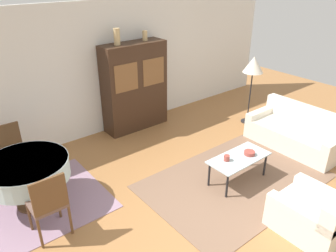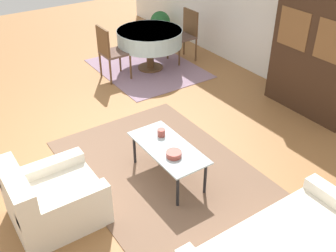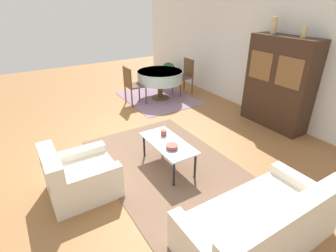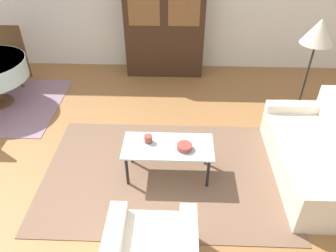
{
  "view_description": "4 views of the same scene",
  "coord_description": "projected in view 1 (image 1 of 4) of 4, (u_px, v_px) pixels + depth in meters",
  "views": [
    {
      "loc": [
        -2.75,
        -2.28,
        3.28
      ],
      "look_at": [
        0.2,
        1.4,
        0.95
      ],
      "focal_mm": 35.0,
      "sensor_mm": 36.0,
      "label": 1
    },
    {
      "loc": [
        4.12,
        -1.55,
        3.16
      ],
      "look_at": [
        1.01,
        0.55,
        0.75
      ],
      "focal_mm": 42.0,
      "sensor_mm": 36.0,
      "label": 2
    },
    {
      "loc": [
        4.08,
        -1.36,
        2.55
      ],
      "look_at": [
        1.01,
        0.55,
        0.75
      ],
      "focal_mm": 28.0,
      "sensor_mm": 36.0,
      "label": 3
    },
    {
      "loc": [
        1.12,
        -2.4,
        2.95
      ],
      "look_at": [
        1.01,
        0.55,
        0.75
      ],
      "focal_mm": 35.0,
      "sensor_mm": 36.0,
      "label": 4
    }
  ],
  "objects": [
    {
      "name": "dining_rug",
      "position": [
        33.0,
        206.0,
        4.94
      ],
      "size": [
        2.11,
        1.72,
        0.01
      ],
      "color": "gray",
      "rests_on": "ground_plane"
    },
    {
      "name": "armchair",
      "position": [
        315.0,
        215.0,
        4.37
      ],
      "size": [
        0.82,
        0.92,
        0.75
      ],
      "color": "silver",
      "rests_on": "ground_plane"
    },
    {
      "name": "coffee_table",
      "position": [
        239.0,
        160.0,
        5.35
      ],
      "size": [
        1.07,
        0.51,
        0.45
      ],
      "color": "black",
      "rests_on": "area_rug"
    },
    {
      "name": "area_rug",
      "position": [
        235.0,
        181.0,
        5.52
      ],
      "size": [
        3.03,
        2.01,
        0.01
      ],
      "color": "brown",
      "rests_on": "ground_plane"
    },
    {
      "name": "dining_chair_far",
      "position": [
        11.0,
        150.0,
        5.32
      ],
      "size": [
        0.44,
        0.44,
        0.97
      ],
      "rotation": [
        0.0,
        0.0,
        3.14
      ],
      "color": "brown",
      "rests_on": "dining_rug"
    },
    {
      "name": "bowl",
      "position": [
        249.0,
        153.0,
        5.39
      ],
      "size": [
        0.18,
        0.18,
        0.06
      ],
      "color": "#9E4238",
      "rests_on": "coffee_table"
    },
    {
      "name": "vase_short",
      "position": [
        145.0,
        36.0,
        6.7
      ],
      "size": [
        0.1,
        0.1,
        0.2
      ],
      "color": "tan",
      "rests_on": "display_cabinet"
    },
    {
      "name": "dining_chair_near",
      "position": [
        48.0,
        202.0,
        4.16
      ],
      "size": [
        0.44,
        0.44,
        0.97
      ],
      "color": "brown",
      "rests_on": "dining_rug"
    },
    {
      "name": "couch",
      "position": [
        296.0,
        133.0,
        6.48
      ],
      "size": [
        0.89,
        1.8,
        0.77
      ],
      "rotation": [
        0.0,
        0.0,
        1.57
      ],
      "color": "silver",
      "rests_on": "ground_plane"
    },
    {
      "name": "wall_back",
      "position": [
        90.0,
        72.0,
        6.52
      ],
      "size": [
        10.0,
        0.06,
        2.7
      ],
      "color": "white",
      "rests_on": "ground_plane"
    },
    {
      "name": "dining_table",
      "position": [
        27.0,
        170.0,
        4.72
      ],
      "size": [
        1.21,
        1.21,
        0.76
      ],
      "color": "brown",
      "rests_on": "dining_rug"
    },
    {
      "name": "display_cabinet",
      "position": [
        135.0,
        87.0,
        6.98
      ],
      "size": [
        1.4,
        0.48,
        1.87
      ],
      "color": "#382316",
      "rests_on": "ground_plane"
    },
    {
      "name": "ground_plane",
      "position": [
        219.0,
        225.0,
        4.58
      ],
      "size": [
        14.0,
        14.0,
        0.0
      ],
      "primitive_type": "plane",
      "color": "#9E6B3D"
    },
    {
      "name": "cup",
      "position": [
        227.0,
        158.0,
        5.22
      ],
      "size": [
        0.1,
        0.1,
        0.09
      ],
      "color": "#9E4238",
      "rests_on": "coffee_table"
    },
    {
      "name": "vase_tall",
      "position": [
        117.0,
        37.0,
        6.3
      ],
      "size": [
        0.12,
        0.12,
        0.32
      ],
      "color": "tan",
      "rests_on": "display_cabinet"
    },
    {
      "name": "floor_lamp",
      "position": [
        253.0,
        67.0,
        7.02
      ],
      "size": [
        0.44,
        0.44,
        1.53
      ],
      "color": "black",
      "rests_on": "ground_plane"
    }
  ]
}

